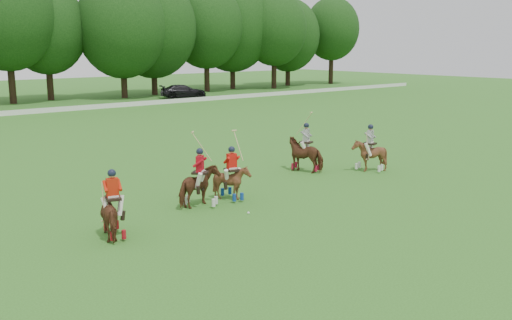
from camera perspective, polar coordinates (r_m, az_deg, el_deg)
ground at (r=18.71m, az=2.47°, el=-7.14°), size 180.00×180.00×0.00m
car_right at (r=66.26m, az=-7.28°, el=6.84°), size 5.62×3.78×1.51m
polo_red_a at (r=18.49m, az=-14.04°, el=-5.18°), size 1.21×1.88×2.19m
polo_red_b at (r=21.39m, az=-5.59°, el=-2.62°), size 1.96×1.93×2.76m
polo_red_c at (r=22.25m, az=-2.43°, el=-2.12°), size 1.32×1.44×2.66m
polo_stripe_a at (r=27.36m, az=5.02°, el=0.62°), size 1.56×2.11×2.87m
polo_stripe_b at (r=27.77m, az=11.28°, el=0.53°), size 1.64×1.74×2.27m
polo_ball at (r=20.53m, az=-0.76°, el=-5.30°), size 0.09×0.09×0.09m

